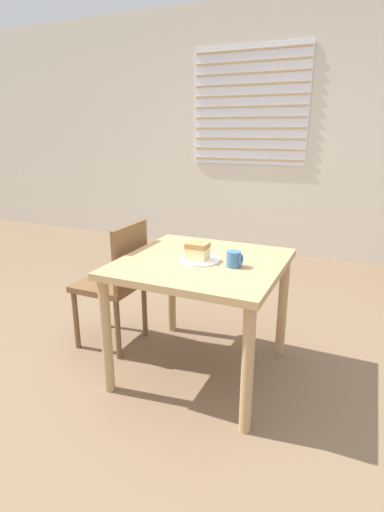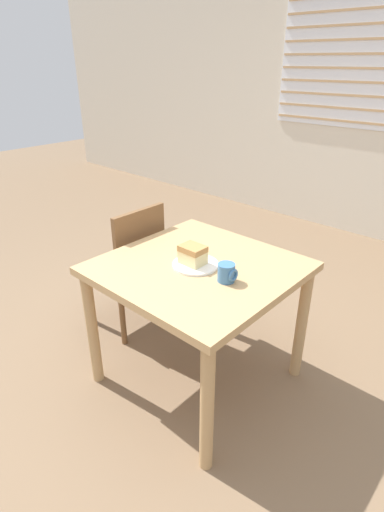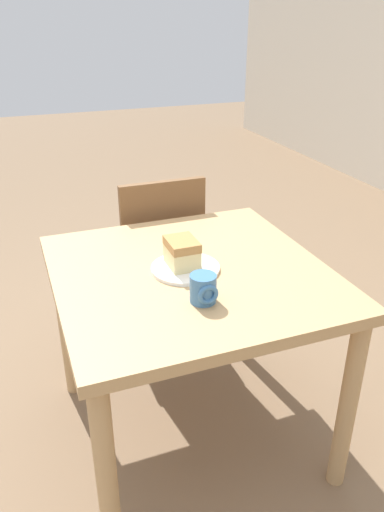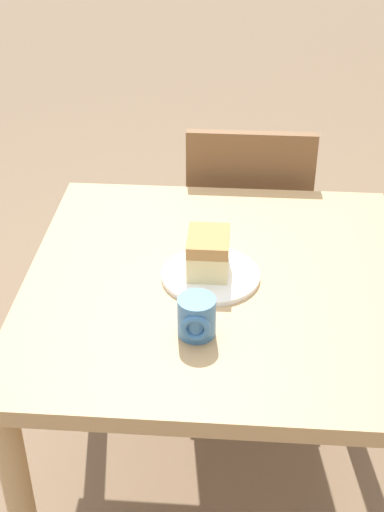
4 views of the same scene
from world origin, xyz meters
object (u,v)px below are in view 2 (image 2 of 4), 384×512
Objects in this scene: dining_table_near at (198,283)px; plate at (196,265)px; cake_slice at (193,255)px; coffee_mug at (227,273)px; chair_near_window at (130,263)px.

plate is at bearing -106.86° from dining_table_near.
plate reaches higher than dining_table_near.
dining_table_near is at bearing 73.14° from plate.
cake_slice is 1.39× the size of coffee_mug.
cake_slice reaches higher than coffee_mug.
coffee_mug reaches higher than plate.
plate is at bearing 174.84° from coffee_mug.
coffee_mug is at bearing 82.74° from chair_near_window.
dining_table_near is 0.67m from chair_near_window.
plate is (-0.00, -0.02, 0.11)m from dining_table_near.
coffee_mug is (0.20, -0.03, 0.15)m from dining_table_near.
plate is 1.90× the size of cake_slice.
dining_table_near is at bearing 83.51° from chair_near_window.
chair_near_window is 0.69m from plate.
coffee_mug is at bearing -3.05° from cake_slice.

